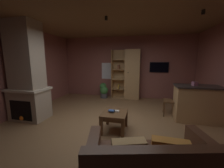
# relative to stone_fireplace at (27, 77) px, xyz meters

# --- Properties ---
(floor) EXTENTS (5.80, 6.07, 0.02)m
(floor) POSITION_rel_stone_fireplace_xyz_m (2.35, 0.04, -1.24)
(floor) COLOR olive
(floor) RESTS_ON ground
(wall_back) EXTENTS (5.92, 0.06, 2.74)m
(wall_back) POSITION_rel_stone_fireplace_xyz_m (2.35, 3.11, 0.13)
(wall_back) COLOR #8E544C
(wall_back) RESTS_ON ground
(wall_left) EXTENTS (0.06, 6.07, 2.74)m
(wall_left) POSITION_rel_stone_fireplace_xyz_m (-0.58, 0.04, 0.13)
(wall_left) COLOR #8E544C
(wall_left) RESTS_ON ground
(ceiling) EXTENTS (5.80, 6.07, 0.02)m
(ceiling) POSITION_rel_stone_fireplace_xyz_m (2.35, 0.04, 1.51)
(ceiling) COLOR brown
(window_pane_back) EXTENTS (0.60, 0.01, 0.75)m
(window_pane_back) POSITION_rel_stone_fireplace_xyz_m (1.54, 3.07, -0.03)
(window_pane_back) COLOR white
(stone_fireplace) EXTENTS (1.04, 0.74, 2.74)m
(stone_fireplace) POSITION_rel_stone_fireplace_xyz_m (0.00, 0.00, 0.00)
(stone_fireplace) COLOR tan
(stone_fireplace) RESTS_ON ground
(bookshelf_cabinet) EXTENTS (1.23, 0.41, 2.15)m
(bookshelf_cabinet) POSITION_rel_stone_fireplace_xyz_m (2.62, 2.83, -0.17)
(bookshelf_cabinet) COLOR tan
(bookshelf_cabinet) RESTS_ON ground
(kitchen_bar_counter) EXTENTS (1.46, 0.65, 1.01)m
(kitchen_bar_counter) POSITION_rel_stone_fireplace_xyz_m (4.80, 0.94, -0.73)
(kitchen_bar_counter) COLOR tan
(kitchen_bar_counter) RESTS_ON ground
(tissue_box) EXTENTS (0.15, 0.15, 0.11)m
(tissue_box) POSITION_rel_stone_fireplace_xyz_m (4.57, 0.94, -0.17)
(tissue_box) COLOR #995972
(tissue_box) RESTS_ON kitchen_bar_counter
(coffee_table) EXTENTS (0.58, 0.65, 0.46)m
(coffee_table) POSITION_rel_stone_fireplace_xyz_m (2.55, -0.13, -0.86)
(coffee_table) COLOR brown
(coffee_table) RESTS_ON ground
(table_book_0) EXTENTS (0.14, 0.10, 0.03)m
(table_book_0) POSITION_rel_stone_fireplace_xyz_m (2.58, -0.09, -0.76)
(table_book_0) COLOR beige
(table_book_0) RESTS_ON coffee_table
(table_book_1) EXTENTS (0.15, 0.12, 0.03)m
(table_book_1) POSITION_rel_stone_fireplace_xyz_m (2.48, -0.15, -0.73)
(table_book_1) COLOR #2D4C8C
(table_book_1) RESTS_ON coffee_table
(dining_chair) EXTENTS (0.45, 0.45, 0.92)m
(dining_chair) POSITION_rel_stone_fireplace_xyz_m (4.11, 1.19, -0.71)
(dining_chair) COLOR brown
(dining_chair) RESTS_ON ground
(potted_floor_plant) EXTENTS (0.39, 0.37, 0.68)m
(potted_floor_plant) POSITION_rel_stone_fireplace_xyz_m (1.44, 2.69, -0.89)
(potted_floor_plant) COLOR #4C4C51
(potted_floor_plant) RESTS_ON ground
(wall_mounted_tv) EXTENTS (0.78, 0.06, 0.44)m
(wall_mounted_tv) POSITION_rel_stone_fireplace_xyz_m (3.81, 3.04, 0.16)
(wall_mounted_tv) COLOR black
(track_light_spot_0) EXTENTS (0.07, 0.07, 0.09)m
(track_light_spot_0) POSITION_rel_stone_fireplace_xyz_m (0.37, 0.07, 1.43)
(track_light_spot_0) COLOR black
(track_light_spot_1) EXTENTS (0.07, 0.07, 0.09)m
(track_light_spot_1) POSITION_rel_stone_fireplace_xyz_m (2.29, 0.10, 1.43)
(track_light_spot_1) COLOR black
(track_light_spot_2) EXTENTS (0.07, 0.07, 0.09)m
(track_light_spot_2) POSITION_rel_stone_fireplace_xyz_m (4.33, 0.15, 1.43)
(track_light_spot_2) COLOR black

